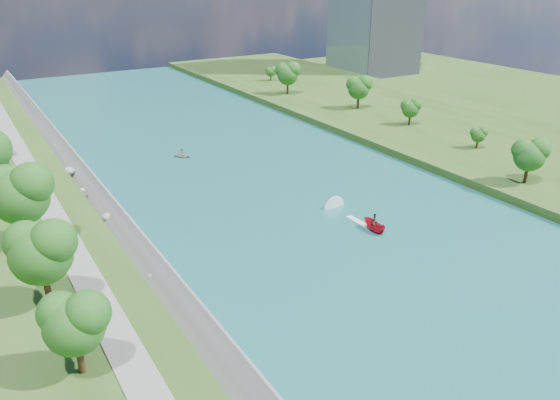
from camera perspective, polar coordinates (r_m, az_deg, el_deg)
ground at (r=71.04m, az=7.72°, el=-4.45°), size 260.00×260.00×0.00m
river_water at (r=85.90m, az=-0.57°, el=0.85°), size 55.00×240.00×0.10m
berm_east at (r=117.42m, az=20.80°, el=5.88°), size 44.00×240.00×1.50m
riprap_bank at (r=75.82m, az=-17.35°, el=-1.99°), size 3.94×236.00×4.17m
riverside_path at (r=74.76m, az=-22.54°, el=-1.64°), size 3.00×200.00×0.10m
trees_east at (r=117.96m, az=11.37°, el=9.52°), size 14.72×136.95×9.88m
motorboat at (r=75.22m, az=9.01°, el=-2.24°), size 3.60×18.79×2.16m
raft at (r=103.16m, az=-10.16°, el=4.62°), size 3.65×3.86×1.58m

